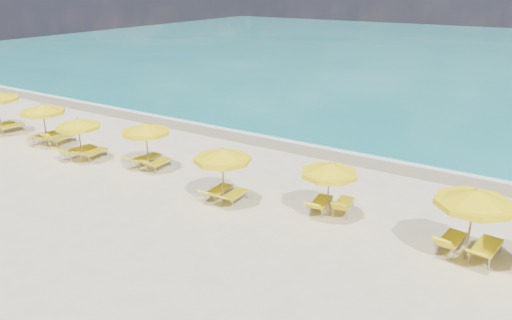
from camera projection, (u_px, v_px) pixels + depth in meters
The scene contains 25 objects.
ground_plane at pixel (236, 198), 20.40m from camera, with size 120.00×120.00×0.00m, color beige.
ocean at pixel (471, 56), 58.32m from camera, with size 120.00×80.00×0.30m, color #15797A.
wet_sand_band at pixel (317, 149), 26.24m from camera, with size 120.00×2.60×0.01m, color tan.
foam_line at pixel (323, 145), 26.87m from camera, with size 120.00×1.20×0.03m, color white.
whitecap_near at pixel (301, 100), 36.88m from camera, with size 14.00×0.36×0.05m, color white.
umbrella_1 at pixel (42, 109), 26.22m from camera, with size 3.06×3.06×2.33m.
umbrella_2 at pixel (78, 124), 24.06m from camera, with size 2.77×2.77×2.17m.
umbrella_3 at pixel (146, 129), 22.88m from camera, with size 2.88×2.88×2.29m.
umbrella_4 at pixel (223, 156), 19.37m from camera, with size 2.41×2.41×2.31m.
umbrella_5 at pixel (329, 170), 18.22m from camera, with size 2.28×2.28×2.18m.
umbrella_6 at pixel (475, 199), 15.26m from camera, with size 3.19×3.19×2.46m.
lounger_0_left at pixel (2, 127), 29.40m from camera, with size 0.62×1.85×0.71m.
lounger_0_right at pixel (10, 129), 29.05m from camera, with size 0.82×1.82×0.88m.
lounger_1_left at pixel (47, 138), 27.31m from camera, with size 0.73×2.11×0.78m.
lounger_1_right at pixel (62, 140), 26.94m from camera, with size 0.89×2.00×0.93m.
lounger_2_left at pixel (79, 153), 24.96m from camera, with size 1.03×2.16×0.81m.
lounger_2_right at pixel (94, 155), 24.76m from camera, with size 0.68×1.85×0.70m.
lounger_3_left at pixel (145, 161), 23.88m from camera, with size 0.89×2.00×0.77m.
lounger_3_right at pixel (159, 165), 23.43m from camera, with size 0.62×1.69×0.74m.
lounger_4_left at pixel (218, 193), 20.32m from camera, with size 0.62×1.75×0.71m.
lounger_4_right at pixel (234, 198), 19.95m from camera, with size 0.64×1.70×0.67m.
lounger_5_left at pixel (320, 206), 19.16m from camera, with size 0.82×1.86×0.79m.
lounger_5_right at pixel (343, 207), 19.05m from camera, with size 0.88×1.79×0.83m.
lounger_6_left at pixel (450, 244), 16.39m from camera, with size 0.81×1.85×0.88m.
lounger_6_right at pixel (485, 252), 15.88m from camera, with size 0.89×2.10×0.82m.
Camera 1 is at (10.79, -15.23, 8.42)m, focal length 35.00 mm.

